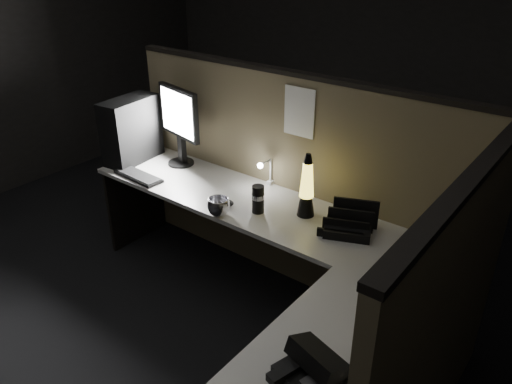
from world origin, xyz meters
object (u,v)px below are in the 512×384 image
Objects in this scene: monitor at (179,119)px; keyboard at (138,176)px; lava_lamp at (307,190)px; pc_tower at (131,130)px; desk_phone at (312,369)px.

monitor reaches higher than keyboard.
monitor is at bearing 175.49° from lava_lamp.
keyboard is 0.99× the size of lava_lamp.
monitor is at bearing 82.35° from keyboard.
pc_tower is 2.45m from desk_phone.
monitor is 0.51m from keyboard.
desk_phone is at bearing -56.30° from lava_lamp.
pc_tower is 0.83× the size of monitor.
lava_lamp is at bearing 139.60° from desk_phone.
pc_tower is 1.70× the size of desk_phone.
monitor is 1.43× the size of lava_lamp.
keyboard is at bearing -167.24° from lava_lamp.
pc_tower is at bearing 171.83° from desk_phone.
desk_phone is (1.89, -1.17, -0.30)m from monitor.
keyboard is (-0.07, -0.37, -0.34)m from monitor.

